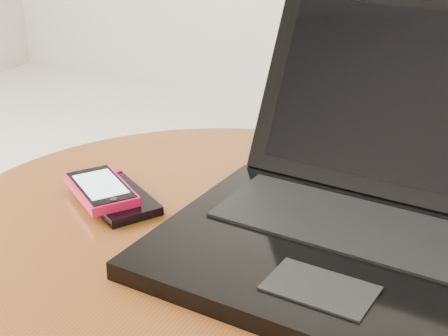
% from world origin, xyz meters
% --- Properties ---
extents(table, '(0.67, 0.67, 0.53)m').
position_xyz_m(table, '(0.01, 0.09, 0.42)').
color(table, brown).
rests_on(table, ground).
extents(laptop, '(0.40, 0.40, 0.23)m').
position_xyz_m(laptop, '(0.16, 0.14, 0.57)').
color(laptop, black).
rests_on(laptop, table).
extents(phone_black, '(0.14, 0.12, 0.01)m').
position_xyz_m(phone_black, '(-0.13, 0.11, 0.54)').
color(phone_black, black).
rests_on(phone_black, table).
extents(phone_pink, '(0.12, 0.11, 0.01)m').
position_xyz_m(phone_pink, '(-0.15, 0.10, 0.55)').
color(phone_pink, '#EA1348').
rests_on(phone_pink, phone_black).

